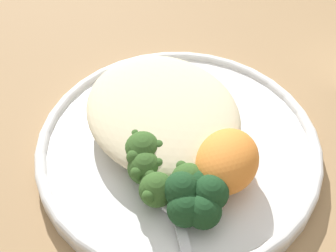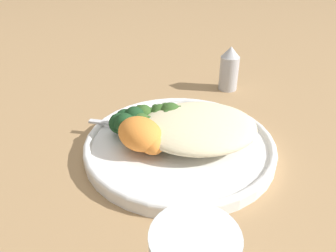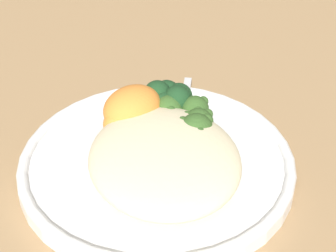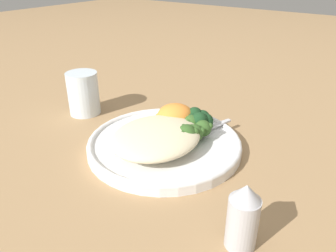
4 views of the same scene
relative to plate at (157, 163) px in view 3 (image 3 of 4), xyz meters
The scene contains 15 objects.
ground_plane 0.02m from the plate, 125.08° to the left, with size 4.00×4.00×0.00m, color #9E7A51.
plate is the anchor object (origin of this frame).
quinoa_mound 0.04m from the plate, behind, with size 0.18×0.15×0.04m, color beige.
broccoli_stalk_0 0.05m from the plate, 144.47° to the left, with size 0.09×0.03×0.03m.
broccoli_stalk_1 0.05m from the plate, behind, with size 0.12×0.05×0.03m.
broccoli_stalk_2 0.03m from the plate, 156.45° to the right, with size 0.07×0.06×0.03m.
broccoli_stalk_3 0.04m from the plate, 130.12° to the right, with size 0.08×0.10×0.03m.
broccoli_stalk_4 0.05m from the plate, 72.92° to the right, with size 0.04×0.09×0.04m.
broccoli_stalk_5 0.05m from the plate, 55.80° to the right, with size 0.04×0.10×0.03m.
broccoli_stalk_6 0.07m from the plate, 41.81° to the right, with size 0.06×0.09×0.03m.
broccoli_stalk_7 0.05m from the plate, 13.86° to the right, with size 0.09×0.08×0.03m.
sweet_potato_chunk_0 0.07m from the plate, 11.84° to the left, with size 0.07×0.06×0.05m, color orange.
sweet_potato_chunk_1 0.06m from the plate, 34.00° to the left, with size 0.04×0.04×0.03m, color orange.
kale_tuft 0.09m from the plate, 19.64° to the right, with size 0.06×0.06×0.04m.
spoon 0.08m from the plate, 32.21° to the right, with size 0.11×0.05×0.01m.
Camera 3 is at (-0.44, 0.06, 0.39)m, focal length 60.00 mm.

